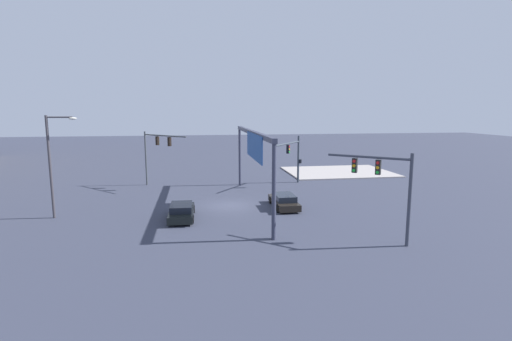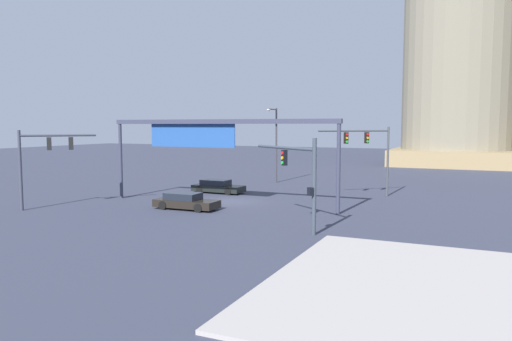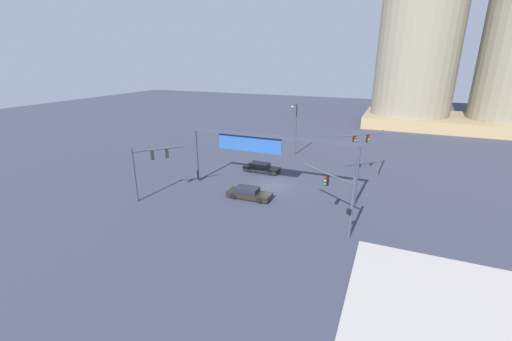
% 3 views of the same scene
% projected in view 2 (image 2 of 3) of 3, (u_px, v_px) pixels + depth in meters
% --- Properties ---
extents(ground_plane, '(196.78, 196.78, 0.00)m').
position_uv_depth(ground_plane, '(231.00, 201.00, 39.97)').
color(ground_plane, '#313546').
extents(sidewalk_corner, '(10.50, 13.75, 0.15)m').
position_uv_depth(sidewalk_corner, '(410.00, 287.00, 18.58)').
color(sidewalk_corner, '#A09895').
rests_on(sidewalk_corner, ground).
extents(traffic_signal_near_corner, '(5.01, 4.76, 6.05)m').
position_uv_depth(traffic_signal_near_corner, '(369.00, 146.00, 41.99)').
color(traffic_signal_near_corner, '#3C4147').
rests_on(traffic_signal_near_corner, ground).
extents(traffic_signal_opposite_side, '(3.63, 4.18, 5.83)m').
position_uv_depth(traffic_signal_opposite_side, '(41.00, 154.00, 36.03)').
color(traffic_signal_opposite_side, '#373B48').
rests_on(traffic_signal_opposite_side, ground).
extents(traffic_signal_cross_street, '(5.22, 4.21, 5.46)m').
position_uv_depth(traffic_signal_cross_street, '(300.00, 170.00, 28.69)').
color(traffic_signal_cross_street, '#343D48').
rests_on(traffic_signal_cross_street, ground).
extents(streetlamp_curved_arm, '(0.36, 2.32, 8.01)m').
position_uv_depth(streetlamp_curved_arm, '(275.00, 140.00, 52.69)').
color(streetlamp_curved_arm, '#3A373D').
rests_on(streetlamp_curved_arm, ground).
extents(overhead_sign_gantry, '(19.29, 0.43, 6.64)m').
position_uv_depth(overhead_sign_gantry, '(211.00, 134.00, 37.95)').
color(overhead_sign_gantry, '#333649').
rests_on(overhead_sign_gantry, ground).
extents(sedan_car_approaching, '(4.83, 2.03, 1.21)m').
position_uv_depth(sedan_car_approaching, '(218.00, 187.00, 45.02)').
color(sedan_car_approaching, black).
rests_on(sedan_car_approaching, ground).
extents(sedan_car_waiting_far, '(4.85, 1.96, 1.21)m').
position_uv_depth(sedan_car_waiting_far, '(186.00, 201.00, 36.29)').
color(sedan_car_waiting_far, black).
rests_on(sedan_car_waiting_far, ground).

